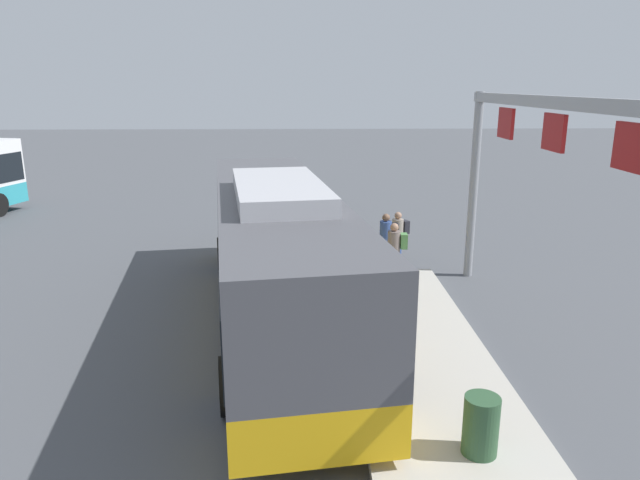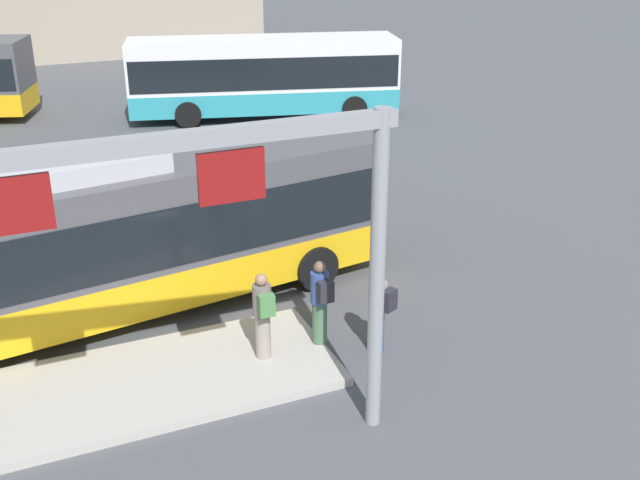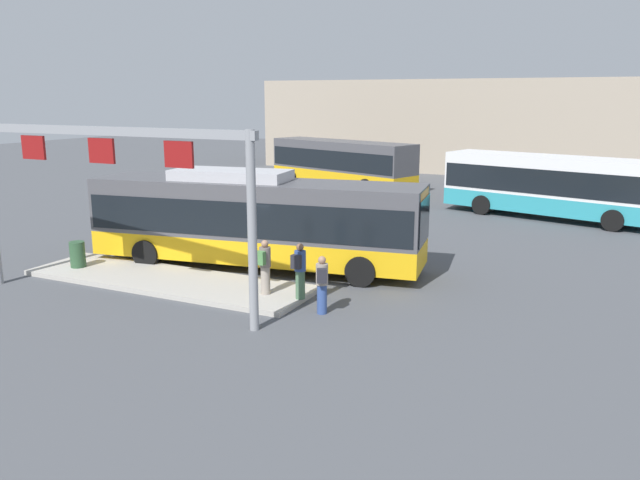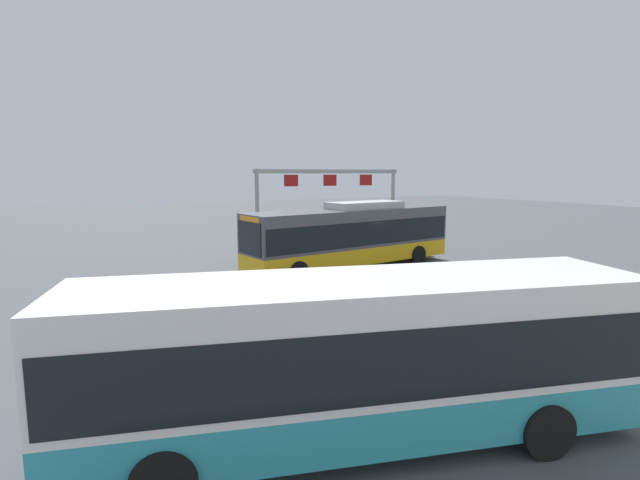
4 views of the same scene
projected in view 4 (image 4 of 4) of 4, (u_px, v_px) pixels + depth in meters
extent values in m
plane|color=#4C4F54|center=(351.00, 268.00, 25.39)|extent=(120.00, 120.00, 0.00)
cube|color=#B2ADA3|center=(349.00, 255.00, 28.71)|extent=(10.00, 2.80, 0.16)
cube|color=#EAAD14|center=(351.00, 253.00, 25.28)|extent=(12.10, 4.19, 0.85)
cube|color=#4C4C51|center=(352.00, 227.00, 25.09)|extent=(12.10, 4.19, 1.90)
cube|color=black|center=(352.00, 231.00, 25.12)|extent=(11.87, 4.19, 1.20)
cube|color=black|center=(249.00, 238.00, 21.65)|extent=(0.35, 2.11, 1.50)
cube|color=#B7B7BC|center=(365.00, 205.00, 25.45)|extent=(4.36, 2.33, 0.36)
cube|color=orange|center=(250.00, 219.00, 21.57)|extent=(0.37, 1.75, 0.28)
cylinder|color=black|center=(298.00, 272.00, 21.96)|extent=(1.03, 0.44, 1.00)
cylinder|color=black|center=(272.00, 264.00, 23.88)|extent=(1.03, 0.44, 1.00)
cylinder|color=black|center=(418.00, 255.00, 26.52)|extent=(1.03, 0.44, 1.00)
cylinder|color=black|center=(387.00, 249.00, 28.45)|extent=(1.03, 0.44, 1.00)
cube|color=teal|center=(362.00, 402.00, 8.93)|extent=(10.72, 5.11, 0.85)
cube|color=white|center=(363.00, 330.00, 8.74)|extent=(10.72, 5.11, 1.90)
cube|color=black|center=(362.00, 341.00, 8.77)|extent=(10.53, 5.09, 1.20)
cylinder|color=black|center=(175.00, 405.00, 9.39)|extent=(1.04, 0.55, 1.00)
cylinder|color=black|center=(546.00, 430.00, 8.46)|extent=(1.04, 0.55, 1.00)
cylinder|color=black|center=(474.00, 375.00, 10.78)|extent=(1.04, 0.55, 1.00)
cylinder|color=#476B4C|center=(271.00, 253.00, 26.40)|extent=(0.28, 0.28, 0.85)
cylinder|color=#334C8C|center=(271.00, 240.00, 26.30)|extent=(0.34, 0.34, 0.60)
sphere|color=brown|center=(271.00, 233.00, 26.24)|extent=(0.22, 0.22, 0.22)
cube|color=#26262D|center=(269.00, 239.00, 26.52)|extent=(0.28, 0.18, 0.40)
cylinder|color=gray|center=(290.00, 252.00, 26.98)|extent=(0.29, 0.29, 0.85)
cylinder|color=slate|center=(290.00, 239.00, 26.88)|extent=(0.35, 0.35, 0.60)
sphere|color=#9E755B|center=(290.00, 232.00, 26.82)|extent=(0.22, 0.22, 0.22)
cube|color=#4C8447|center=(288.00, 238.00, 27.10)|extent=(0.28, 0.19, 0.40)
cylinder|color=#334C8C|center=(252.00, 256.00, 26.43)|extent=(0.37, 0.37, 0.85)
cylinder|color=gray|center=(252.00, 243.00, 26.33)|extent=(0.45, 0.45, 0.60)
sphere|color=#9E755B|center=(252.00, 236.00, 26.27)|extent=(0.22, 0.22, 0.22)
cube|color=#26262D|center=(248.00, 242.00, 26.48)|extent=(0.33, 0.28, 0.40)
cylinder|color=gray|center=(393.00, 208.00, 32.74)|extent=(0.24, 0.24, 5.20)
cylinder|color=gray|center=(257.00, 213.00, 28.29)|extent=(0.24, 0.24, 5.20)
cube|color=gray|center=(330.00, 171.00, 30.17)|extent=(10.12, 0.20, 0.24)
cube|color=maroon|center=(366.00, 180.00, 31.47)|extent=(0.90, 0.08, 0.70)
cube|color=maroon|center=(330.00, 180.00, 30.25)|extent=(0.90, 0.08, 0.70)
cube|color=maroon|center=(291.00, 181.00, 29.03)|extent=(0.90, 0.08, 0.70)
cylinder|color=#2D5133|center=(397.00, 242.00, 30.52)|extent=(0.52, 0.52, 0.90)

